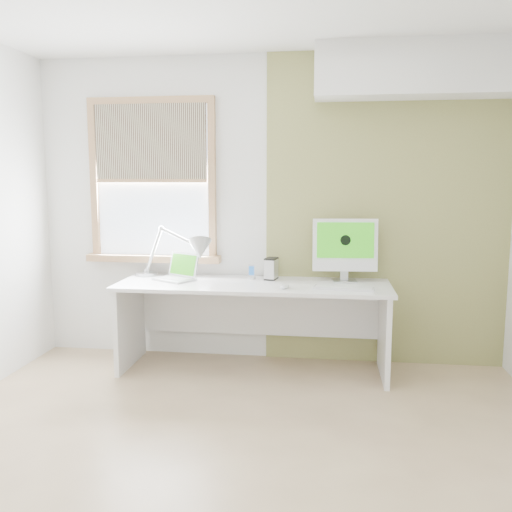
% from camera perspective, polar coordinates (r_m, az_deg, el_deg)
% --- Properties ---
extents(room, '(4.04, 3.54, 2.64)m').
position_cam_1_polar(room, '(2.93, -2.71, 2.95)').
color(room, tan).
rests_on(room, ground).
extents(accent_wall, '(2.00, 0.02, 2.60)m').
position_cam_1_polar(accent_wall, '(4.65, 13.51, 4.62)').
color(accent_wall, olive).
rests_on(accent_wall, room).
extents(soffit, '(1.60, 0.40, 0.42)m').
position_cam_1_polar(soffit, '(4.57, 16.84, 18.30)').
color(soffit, white).
rests_on(soffit, room).
extents(window, '(1.20, 0.14, 1.42)m').
position_cam_1_polar(window, '(4.83, -10.88, 7.73)').
color(window, '#9F764F').
rests_on(window, room).
extents(desk, '(2.20, 0.70, 0.73)m').
position_cam_1_polar(desk, '(4.48, -0.20, -5.19)').
color(desk, white).
rests_on(desk, room).
extents(desk_lamp, '(0.75, 0.40, 0.44)m').
position_cam_1_polar(desk_lamp, '(4.55, -7.03, 0.42)').
color(desk_lamp, '#B2B4B6').
rests_on(desk_lamp, desk).
extents(laptop, '(0.40, 0.38, 0.22)m').
position_cam_1_polar(laptop, '(4.58, -8.20, -1.78)').
color(laptop, '#B2B4B6').
rests_on(laptop, desk).
extents(phone_dock, '(0.07, 0.07, 0.12)m').
position_cam_1_polar(phone_dock, '(4.56, -0.47, -2.00)').
color(phone_dock, '#B2B4B6').
rests_on(phone_dock, desk).
extents(external_drive, '(0.11, 0.15, 0.18)m').
position_cam_1_polar(external_drive, '(4.53, 1.62, -1.34)').
color(external_drive, '#B2B4B6').
rests_on(external_drive, desk).
extents(imac, '(0.53, 0.19, 0.52)m').
position_cam_1_polar(imac, '(4.48, 9.35, 1.01)').
color(imac, '#B2B4B6').
rests_on(imac, desk).
extents(keyboard, '(0.47, 0.19, 0.02)m').
position_cam_1_polar(keyboard, '(4.19, 9.23, -3.35)').
color(keyboard, white).
rests_on(keyboard, desk).
extents(mouse, '(0.09, 0.12, 0.03)m').
position_cam_1_polar(mouse, '(4.17, 3.02, -3.21)').
color(mouse, white).
rests_on(mouse, desk).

